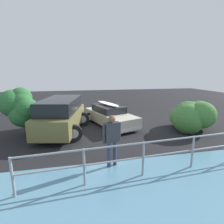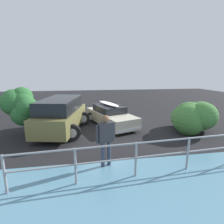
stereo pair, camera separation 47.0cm
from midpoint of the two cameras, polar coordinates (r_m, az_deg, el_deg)
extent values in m
cube|color=black|center=(11.13, -0.96, -3.86)|extent=(44.00, 44.00, 0.02)
cube|color=#B7B29E|center=(10.75, 0.75, -1.75)|extent=(2.85, 4.45, 0.63)
cube|color=#23262B|center=(10.77, 0.32, 1.11)|extent=(1.96, 2.34, 0.40)
cube|color=silver|center=(9.14, 7.00, -5.75)|extent=(1.54, 0.62, 0.14)
cube|color=silver|center=(12.57, -3.78, -0.56)|extent=(1.54, 0.62, 0.14)
cylinder|color=black|center=(10.16, 8.26, -3.79)|extent=(0.60, 0.18, 0.60)
cylinder|color=#B7B7BC|center=(10.16, 8.26, -3.79)|extent=(0.33, 0.19, 0.33)
cylinder|color=black|center=(9.34, 0.29, -5.16)|extent=(0.60, 0.18, 0.60)
cylinder|color=#B7B7BC|center=(9.34, 0.29, -5.16)|extent=(0.33, 0.19, 0.33)
cylinder|color=black|center=(12.26, 1.08, -0.80)|extent=(0.60, 0.18, 0.60)
cylinder|color=#B7B7BC|center=(12.26, 1.08, -0.80)|extent=(0.33, 0.19, 0.33)
cylinder|color=black|center=(11.59, -5.83, -1.67)|extent=(0.60, 0.18, 0.60)
cylinder|color=#B7B7BC|center=(11.59, -5.83, -1.67)|extent=(0.33, 0.19, 0.33)
cylinder|color=black|center=(10.25, 1.80, 1.88)|extent=(1.56, 0.57, 0.03)
cylinder|color=black|center=(11.20, -1.02, 2.82)|extent=(1.56, 0.57, 0.03)
ellipsoid|color=white|center=(10.84, 0.06, 2.81)|extent=(1.29, 2.47, 0.09)
cone|color=black|center=(11.68, -2.21, 4.08)|extent=(0.10, 0.10, 0.14)
cube|color=brown|center=(9.80, -14.85, -2.18)|extent=(2.59, 4.56, 0.91)
cube|color=black|center=(9.63, -15.12, 2.36)|extent=(2.27, 3.60, 0.67)
cylinder|color=black|center=(11.88, -11.75, 1.05)|extent=(0.75, 0.32, 0.73)
cylinder|color=black|center=(8.46, -11.35, -6.59)|extent=(0.81, 0.22, 0.81)
cylinder|color=#B7B7BC|center=(8.46, -11.35, -6.59)|extent=(0.44, 0.23, 0.44)
cylinder|color=black|center=(9.06, -22.65, -6.05)|extent=(0.81, 0.22, 0.81)
cylinder|color=#B7B7BC|center=(9.06, -22.65, -6.05)|extent=(0.44, 0.23, 0.44)
cylinder|color=black|center=(10.87, -8.20, -2.14)|extent=(0.81, 0.22, 0.81)
cylinder|color=#B7B7BC|center=(10.87, -8.20, -2.14)|extent=(0.44, 0.23, 0.44)
cylinder|color=black|center=(11.34, -17.27, -1.96)|extent=(0.81, 0.22, 0.81)
cylinder|color=#B7B7BC|center=(11.34, -17.27, -1.96)|extent=(0.44, 0.23, 0.44)
cylinder|color=#33384C|center=(6.21, 1.25, -13.26)|extent=(0.13, 0.13, 0.89)
cylinder|color=#33384C|center=(6.11, -0.78, -13.72)|extent=(0.13, 0.13, 0.89)
cube|color=#333338|center=(5.86, 0.26, -6.65)|extent=(0.56, 0.36, 0.67)
sphere|color=brown|center=(5.72, 0.26, -2.24)|extent=(0.24, 0.24, 0.24)
cylinder|color=#333338|center=(6.01, 2.84, -6.43)|extent=(0.09, 0.09, 0.63)
cylinder|color=#333338|center=(5.74, -2.46, -7.38)|extent=(0.09, 0.09, 0.63)
cylinder|color=gray|center=(6.53, 25.48, -12.12)|extent=(0.07, 0.07, 1.12)
cylinder|color=gray|center=(5.64, 10.26, -15.01)|extent=(0.07, 0.07, 1.12)
cylinder|color=gray|center=(5.26, -9.22, -17.16)|extent=(0.07, 0.07, 1.12)
cylinder|color=gray|center=(5.49, -29.51, -17.40)|extent=(0.07, 0.07, 1.12)
cylinder|color=gray|center=(5.82, 18.84, -8.88)|extent=(9.09, 0.68, 0.06)
cylinder|color=gray|center=(6.01, 18.51, -13.10)|extent=(9.09, 0.68, 0.06)
cylinder|color=#4C3828|center=(10.57, 24.45, -4.81)|extent=(0.35, 0.35, 0.38)
sphere|color=#427A38|center=(11.07, 23.04, -1.63)|extent=(1.29, 1.29, 1.29)
sphere|color=#427A38|center=(10.16, 28.80, -1.18)|extent=(1.41, 1.41, 1.41)
sphere|color=#427A38|center=(10.11, 25.11, -2.36)|extent=(1.66, 1.66, 1.66)
sphere|color=#427A38|center=(10.45, 25.12, -1.72)|extent=(1.73, 1.73, 1.73)
sphere|color=#427A38|center=(10.88, 28.08, -1.14)|extent=(1.60, 1.60, 1.60)
cylinder|color=#4C3828|center=(10.26, -24.53, -4.71)|extent=(0.25, 0.25, 0.59)
sphere|color=#2D6B33|center=(9.71, -24.70, 1.07)|extent=(1.16, 1.16, 1.16)
sphere|color=#2D6B33|center=(9.91, -25.97, 3.20)|extent=(1.03, 1.03, 1.03)
sphere|color=#2D6B33|center=(10.06, -26.04, 4.38)|extent=(1.05, 1.05, 1.05)
sphere|color=#2D6B33|center=(9.97, -25.53, -0.29)|extent=(1.35, 1.35, 1.35)
sphere|color=#2D6B33|center=(10.16, -27.97, 2.72)|extent=(1.39, 1.39, 1.39)
camera|label=1|loc=(0.23, -88.66, 0.30)|focal=28.00mm
camera|label=2|loc=(0.23, 91.34, -0.30)|focal=28.00mm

